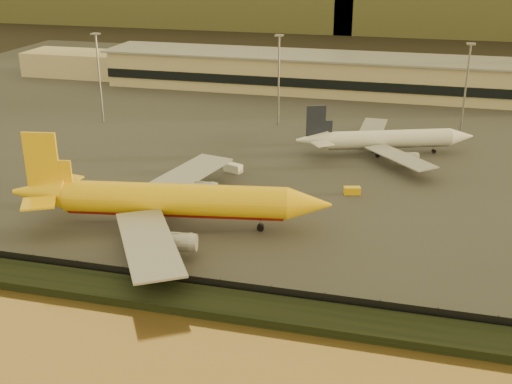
% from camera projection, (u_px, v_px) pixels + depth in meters
% --- Properties ---
extents(ground, '(900.00, 900.00, 0.00)m').
position_uv_depth(ground, '(232.00, 254.00, 110.18)').
color(ground, black).
rests_on(ground, ground).
extents(embankment, '(320.00, 7.00, 1.40)m').
position_uv_depth(embankment, '(199.00, 301.00, 94.66)').
color(embankment, black).
rests_on(embankment, ground).
extents(tarmac, '(320.00, 220.00, 0.20)m').
position_uv_depth(tarmac, '(321.00, 114.00, 195.43)').
color(tarmac, '#2D2D2D').
rests_on(tarmac, ground).
extents(perimeter_fence, '(300.00, 0.05, 2.20)m').
position_uv_depth(perimeter_fence, '(208.00, 284.00, 98.03)').
color(perimeter_fence, black).
rests_on(perimeter_fence, tarmac).
extents(terminal_building, '(202.00, 25.00, 12.60)m').
position_uv_depth(terminal_building, '(294.00, 72.00, 223.95)').
color(terminal_building, '#C4AF88').
rests_on(terminal_building, tarmac).
extents(apron_light_masts, '(152.20, 12.20, 25.40)m').
position_uv_depth(apron_light_masts, '(367.00, 79.00, 168.15)').
color(apron_light_masts, slate).
rests_on(apron_light_masts, tarmac).
extents(dhl_cargo_jet, '(59.54, 57.65, 17.81)m').
position_uv_depth(dhl_cargo_jet, '(170.00, 201.00, 117.81)').
color(dhl_cargo_jet, yellow).
rests_on(dhl_cargo_jet, tarmac).
extents(white_narrowbody_jet, '(43.32, 41.01, 12.87)m').
position_uv_depth(white_narrowbody_jet, '(386.00, 140.00, 157.88)').
color(white_narrowbody_jet, silver).
rests_on(white_narrowbody_jet, tarmac).
extents(gse_vehicle_yellow, '(3.75, 2.39, 1.56)m').
position_uv_depth(gse_vehicle_yellow, '(352.00, 191.00, 134.80)').
color(gse_vehicle_yellow, yellow).
rests_on(gse_vehicle_yellow, tarmac).
extents(gse_vehicle_white, '(4.72, 3.34, 1.94)m').
position_uv_depth(gse_vehicle_white, '(233.00, 168.00, 147.34)').
color(gse_vehicle_white, silver).
rests_on(gse_vehicle_white, tarmac).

